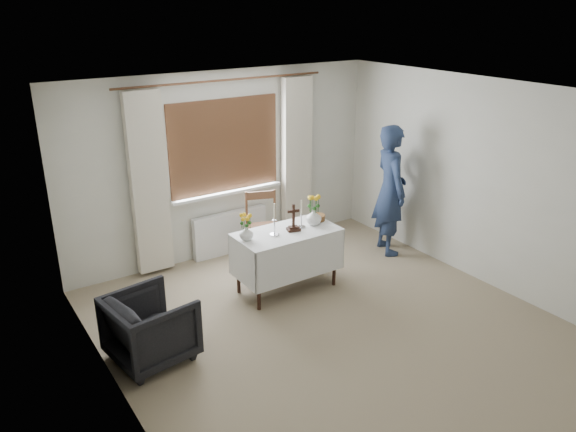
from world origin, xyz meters
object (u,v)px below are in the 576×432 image
object	(u,v)px
person	(390,190)
flower_vase_left	(246,233)
wooden_chair	(264,230)
flower_vase_right	(314,217)
armchair	(151,328)
wooden_cross	(293,218)
altar_table	(287,260)

from	to	relation	value
person	flower_vase_left	size ratio (longest dim) A/B	10.59
person	flower_vase_left	bearing A→B (deg)	111.98
wooden_chair	flower_vase_right	xyz separation A→B (m)	(0.25, -0.77, 0.38)
armchair	flower_vase_right	xyz separation A→B (m)	(2.29, 0.47, 0.52)
person	flower_vase_left	xyz separation A→B (m)	(-2.32, -0.13, -0.05)
armchair	wooden_cross	bearing A→B (deg)	-85.86
wooden_chair	armchair	bearing A→B (deg)	-129.25
armchair	person	distance (m)	3.79
armchair	person	size ratio (longest dim) A/B	0.42
altar_table	flower_vase_right	size ratio (longest dim) A/B	6.26
altar_table	wooden_cross	world-z (taller)	wooden_cross
person	flower_vase_right	bearing A→B (deg)	115.50
person	flower_vase_right	xyz separation A→B (m)	(-1.40, -0.16, -0.04)
altar_table	wooden_cross	distance (m)	0.55
altar_table	flower_vase_left	size ratio (longest dim) A/B	7.29
altar_table	flower_vase_left	xyz separation A→B (m)	(-0.52, 0.04, 0.47)
flower_vase_left	flower_vase_right	world-z (taller)	flower_vase_right
wooden_chair	flower_vase_left	distance (m)	1.05
wooden_chair	armchair	distance (m)	2.39
flower_vase_left	flower_vase_right	xyz separation A→B (m)	(0.92, -0.04, 0.01)
wooden_chair	flower_vase_left	world-z (taller)	wooden_chair
wooden_chair	wooden_cross	bearing A→B (deg)	-75.22
wooden_chair	person	size ratio (longest dim) A/B	0.54
armchair	flower_vase_left	xyz separation A→B (m)	(1.37, 0.51, 0.50)
flower_vase_left	armchair	bearing A→B (deg)	-159.56
altar_table	flower_vase_left	bearing A→B (deg)	175.13
altar_table	wooden_chair	world-z (taller)	wooden_chair
wooden_chair	person	xyz separation A→B (m)	(1.66, -0.60, 0.42)
armchair	flower_vase_right	world-z (taller)	flower_vase_right
person	flower_vase_right	distance (m)	1.41
flower_vase_left	flower_vase_right	distance (m)	0.92
armchair	wooden_chair	bearing A→B (deg)	-67.19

